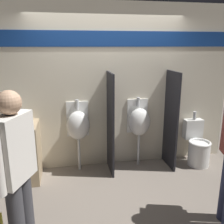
{
  "coord_description": "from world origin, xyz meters",
  "views": [
    {
      "loc": [
        -0.68,
        -3.44,
        2.04
      ],
      "look_at": [
        0.0,
        0.17,
        1.05
      ],
      "focal_mm": 40.0,
      "sensor_mm": 36.0,
      "label": 1
    }
  ],
  "objects_px": {
    "toilet": "(197,147)",
    "person_with_lanyard": "(16,169)",
    "sink_basin": "(7,121)",
    "cell_phone": "(22,127)",
    "urinal_near_counter": "(78,125)",
    "urinal_far": "(139,122)"
  },
  "relations": [
    {
      "from": "urinal_far",
      "to": "toilet",
      "type": "bearing_deg",
      "value": -9.16
    },
    {
      "from": "urinal_near_counter",
      "to": "sink_basin",
      "type": "bearing_deg",
      "value": -174.67
    },
    {
      "from": "sink_basin",
      "to": "urinal_near_counter",
      "type": "xyz_separation_m",
      "value": [
        1.06,
        0.1,
        -0.16
      ]
    },
    {
      "from": "toilet",
      "to": "cell_phone",
      "type": "bearing_deg",
      "value": -177.84
    },
    {
      "from": "sink_basin",
      "to": "urinal_far",
      "type": "distance_m",
      "value": 2.09
    },
    {
      "from": "urinal_far",
      "to": "toilet",
      "type": "distance_m",
      "value": 1.14
    },
    {
      "from": "cell_phone",
      "to": "toilet",
      "type": "height_order",
      "value": "cell_phone"
    },
    {
      "from": "toilet",
      "to": "sink_basin",
      "type": "bearing_deg",
      "value": 178.77
    },
    {
      "from": "cell_phone",
      "to": "urinal_near_counter",
      "type": "xyz_separation_m",
      "value": [
        0.81,
        0.27,
        -0.12
      ]
    },
    {
      "from": "person_with_lanyard",
      "to": "urinal_far",
      "type": "bearing_deg",
      "value": -22.16
    },
    {
      "from": "urinal_far",
      "to": "toilet",
      "type": "xyz_separation_m",
      "value": [
        1.03,
        -0.17,
        -0.47
      ]
    },
    {
      "from": "sink_basin",
      "to": "person_with_lanyard",
      "type": "xyz_separation_m",
      "value": [
        0.4,
        -1.54,
        -0.03
      ]
    },
    {
      "from": "cell_phone",
      "to": "person_with_lanyard",
      "type": "distance_m",
      "value": 1.38
    },
    {
      "from": "cell_phone",
      "to": "urinal_far",
      "type": "xyz_separation_m",
      "value": [
        1.84,
        0.27,
        -0.12
      ]
    },
    {
      "from": "cell_phone",
      "to": "urinal_far",
      "type": "relative_size",
      "value": 0.12
    },
    {
      "from": "toilet",
      "to": "person_with_lanyard",
      "type": "bearing_deg",
      "value": -151.46
    },
    {
      "from": "urinal_near_counter",
      "to": "urinal_far",
      "type": "xyz_separation_m",
      "value": [
        1.03,
        0.0,
        0.0
      ]
    },
    {
      "from": "urinal_far",
      "to": "person_with_lanyard",
      "type": "distance_m",
      "value": 2.36
    },
    {
      "from": "cell_phone",
      "to": "toilet",
      "type": "xyz_separation_m",
      "value": [
        2.87,
        0.11,
        -0.59
      ]
    },
    {
      "from": "urinal_near_counter",
      "to": "cell_phone",
      "type": "bearing_deg",
      "value": -161.34
    },
    {
      "from": "toilet",
      "to": "person_with_lanyard",
      "type": "distance_m",
      "value": 3.15
    },
    {
      "from": "cell_phone",
      "to": "toilet",
      "type": "bearing_deg",
      "value": 2.16
    }
  ]
}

